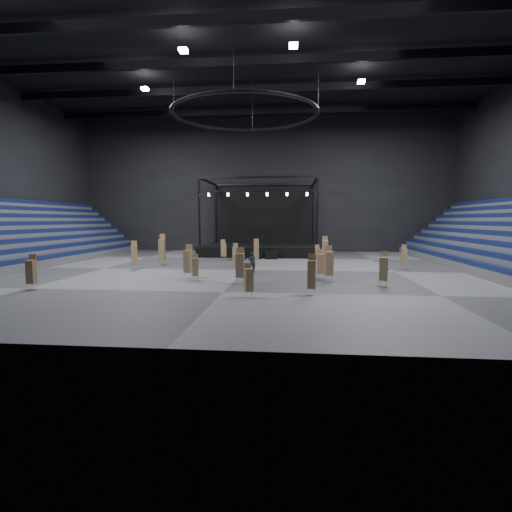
# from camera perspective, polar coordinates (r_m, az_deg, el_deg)

# --- Properties ---
(floor) EXTENTS (50.00, 50.00, 0.00)m
(floor) POSITION_cam_1_polar(r_m,az_deg,el_deg) (34.17, -1.56, -2.02)
(floor) COLOR #545457
(floor) RESTS_ON ground
(ceiling) EXTENTS (50.00, 42.00, 0.20)m
(ceiling) POSITION_cam_1_polar(r_m,az_deg,el_deg) (36.57, -1.64, 27.21)
(ceiling) COLOR black
(ceiling) RESTS_ON wall_back
(wall_back) EXTENTS (50.00, 0.20, 18.00)m
(wall_back) POSITION_cam_1_polar(r_m,az_deg,el_deg) (55.00, 1.20, 10.11)
(wall_back) COLOR black
(wall_back) RESTS_ON ground
(wall_front) EXTENTS (50.00, 0.20, 18.00)m
(wall_front) POSITION_cam_1_polar(r_m,az_deg,el_deg) (14.13, -13.43, 24.50)
(wall_front) COLOR black
(wall_front) RESTS_ON ground
(stage) EXTENTS (14.00, 10.00, 9.20)m
(stage) POSITION_cam_1_polar(r_m,az_deg,el_deg) (50.13, 0.76, 1.95)
(stage) COLOR black
(stage) RESTS_ON floor
(truss_ring) EXTENTS (12.30, 12.30, 5.15)m
(truss_ring) POSITION_cam_1_polar(r_m,az_deg,el_deg) (35.00, -1.61, 19.61)
(truss_ring) COLOR black
(truss_ring) RESTS_ON ceiling
(roof_girders) EXTENTS (49.00, 30.35, 0.70)m
(roof_girders) POSITION_cam_1_polar(r_m,az_deg,el_deg) (36.27, -1.63, 26.04)
(roof_girders) COLOR black
(roof_girders) RESTS_ON ceiling
(floodlights) EXTENTS (28.60, 16.60, 0.25)m
(floodlights) POSITION_cam_1_polar(r_m,az_deg,el_deg) (32.37, -2.64, 27.54)
(floodlights) COLOR white
(floodlights) RESTS_ON roof_girders
(flight_case_left) EXTENTS (1.39, 0.71, 0.92)m
(flight_case_left) POSITION_cam_1_polar(r_m,az_deg,el_deg) (43.14, -2.43, 0.10)
(flight_case_left) COLOR black
(flight_case_left) RESTS_ON floor
(flight_case_mid) EXTENTS (1.17, 0.70, 0.73)m
(flight_case_mid) POSITION_cam_1_polar(r_m,az_deg,el_deg) (43.81, 0.14, 0.06)
(flight_case_mid) COLOR black
(flight_case_mid) RESTS_ON floor
(flight_case_right) EXTENTS (1.43, 0.85, 0.90)m
(flight_case_right) POSITION_cam_1_polar(r_m,az_deg,el_deg) (43.61, 2.21, 0.15)
(flight_case_right) COLOR black
(flight_case_right) RESTS_ON floor
(chair_stack_0) EXTENTS (0.54, 0.54, 2.49)m
(chair_stack_0) POSITION_cam_1_polar(r_m,az_deg,el_deg) (38.27, 0.04, 0.70)
(chair_stack_0) COLOR silver
(chair_stack_0) RESTS_ON floor
(chair_stack_1) EXTENTS (0.62, 0.62, 2.27)m
(chair_stack_1) POSITION_cam_1_polar(r_m,az_deg,el_deg) (26.82, 17.76, -1.66)
(chair_stack_1) COLOR silver
(chair_stack_1) RESTS_ON floor
(chair_stack_2) EXTENTS (0.67, 0.67, 2.49)m
(chair_stack_2) POSITION_cam_1_polar(r_m,az_deg,el_deg) (35.98, -16.99, 0.20)
(chair_stack_2) COLOR silver
(chair_stack_2) RESTS_ON floor
(chair_stack_3) EXTENTS (0.62, 0.62, 2.50)m
(chair_stack_3) POSITION_cam_1_polar(r_m,az_deg,el_deg) (28.19, 10.37, -0.96)
(chair_stack_3) COLOR silver
(chair_stack_3) RESTS_ON floor
(chair_stack_4) EXTENTS (0.58, 0.58, 2.96)m
(chair_stack_4) POSITION_cam_1_polar(r_m,az_deg,el_deg) (38.98, -13.28, 0.97)
(chair_stack_4) COLOR silver
(chair_stack_4) RESTS_ON floor
(chair_stack_5) EXTENTS (0.46, 0.46, 1.95)m
(chair_stack_5) POSITION_cam_1_polar(r_m,az_deg,el_deg) (38.20, 8.77, 0.24)
(chair_stack_5) COLOR silver
(chair_stack_5) RESTS_ON floor
(chair_stack_6) EXTENTS (0.56, 0.56, 2.44)m
(chair_stack_6) POSITION_cam_1_polar(r_m,az_deg,el_deg) (26.70, -2.29, -1.25)
(chair_stack_6) COLOR silver
(chair_stack_6) RESTS_ON floor
(chair_stack_7) EXTENTS (0.44, 0.44, 2.17)m
(chair_stack_7) POSITION_cam_1_polar(r_m,az_deg,el_deg) (36.56, 20.41, -0.09)
(chair_stack_7) COLOR silver
(chair_stack_7) RESTS_ON floor
(chair_stack_8) EXTENTS (0.51, 0.51, 2.37)m
(chair_stack_8) POSITION_cam_1_polar(r_m,az_deg,el_deg) (22.97, 7.97, -2.54)
(chair_stack_8) COLOR silver
(chair_stack_8) RESTS_ON floor
(chair_stack_9) EXTENTS (0.54, 0.54, 1.92)m
(chair_stack_9) POSITION_cam_1_polar(r_m,az_deg,el_deg) (28.30, -8.66, -1.49)
(chair_stack_9) COLOR silver
(chair_stack_9) RESTS_ON floor
(chair_stack_10) EXTENTS (0.57, 0.57, 1.91)m
(chair_stack_10) POSITION_cam_1_polar(r_m,az_deg,el_deg) (22.04, -1.05, -3.35)
(chair_stack_10) COLOR silver
(chair_stack_10) RESTS_ON floor
(chair_stack_11) EXTENTS (0.47, 0.47, 2.18)m
(chair_stack_11) POSITION_cam_1_polar(r_m,az_deg,el_deg) (36.26, -2.99, 0.22)
(chair_stack_11) COLOR silver
(chair_stack_11) RESTS_ON floor
(chair_stack_12) EXTENTS (0.59, 0.59, 2.15)m
(chair_stack_12) POSITION_cam_1_polar(r_m,az_deg,el_deg) (29.42, 9.24, -1.02)
(chair_stack_12) COLOR silver
(chair_stack_12) RESTS_ON floor
(chair_stack_13) EXTENTS (0.48, 0.48, 2.18)m
(chair_stack_13) POSITION_cam_1_polar(r_m,az_deg,el_deg) (28.11, -29.42, -1.90)
(chair_stack_13) COLOR silver
(chair_stack_13) RESTS_ON floor
(chair_stack_14) EXTENTS (0.60, 0.60, 2.49)m
(chair_stack_14) POSITION_cam_1_polar(r_m,az_deg,el_deg) (29.62, -9.68, -0.66)
(chair_stack_14) COLOR silver
(chair_stack_14) RESTS_ON floor
(chair_stack_15) EXTENTS (0.56, 0.56, 2.69)m
(chair_stack_15) POSITION_cam_1_polar(r_m,az_deg,el_deg) (40.01, 9.83, 0.98)
(chair_stack_15) COLOR silver
(chair_stack_15) RESTS_ON floor
(chair_stack_16) EXTENTS (0.66, 0.66, 2.20)m
(chair_stack_16) POSITION_cam_1_polar(r_m,az_deg,el_deg) (42.45, -4.67, 0.97)
(chair_stack_16) COLOR silver
(chair_stack_16) RESTS_ON floor
(man_center) EXTENTS (0.68, 0.52, 1.67)m
(man_center) POSITION_cam_1_polar(r_m,az_deg,el_deg) (32.46, -0.58, -0.91)
(man_center) COLOR black
(man_center) RESTS_ON floor
(crew_member) EXTENTS (0.72, 0.85, 1.57)m
(crew_member) POSITION_cam_1_polar(r_m,az_deg,el_deg) (30.29, 17.93, -1.71)
(crew_member) COLOR black
(crew_member) RESTS_ON floor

